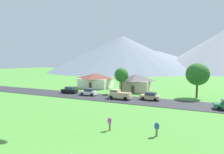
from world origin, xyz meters
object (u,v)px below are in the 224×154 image
tree_center (121,75)px  parked_car_white_mid_west (89,92)px  house_leftmost (136,83)px  tree_near_left (197,74)px  parked_car_tan_mid_east (150,96)px  parked_car_black_west_end (70,90)px  house_left_center (96,80)px  watcher_person (157,129)px  pickup_truck_sand_east_side (119,94)px

tree_center → parked_car_white_mid_west: bearing=-137.7°
house_leftmost → tree_near_left: tree_near_left is taller
parked_car_tan_mid_east → parked_car_black_west_end: bearing=179.9°
house_leftmost → tree_near_left: (15.26, -3.41, 2.95)m
house_left_center → parked_car_white_mid_west: 13.89m
tree_near_left → tree_center: (-17.88, -1.49, -0.62)m
house_left_center → parked_car_tan_mid_east: (20.07, -12.32, -1.51)m
house_left_center → tree_center: bearing=-31.6°
house_leftmost → parked_car_tan_mid_east: house_leftmost is taller
parked_car_white_mid_west → watcher_person: bearing=-42.7°
house_left_center → parked_car_tan_mid_east: house_left_center is taller
parked_car_black_west_end → pickup_truck_sand_east_side: 14.69m
house_left_center → pickup_truck_sand_east_side: 19.47m
house_left_center → watcher_person: house_left_center is taller
parked_car_white_mid_west → pickup_truck_sand_east_side: (8.46, -1.09, 0.19)m
house_left_center → pickup_truck_sand_east_side: (13.53, -13.94, -1.32)m
tree_near_left → pickup_truck_sand_east_side: (-15.81, -8.40, -4.38)m
tree_near_left → pickup_truck_sand_east_side: tree_near_left is taller
house_leftmost → tree_center: bearing=-118.1°
parked_car_black_west_end → parked_car_white_mid_west: 6.17m
house_leftmost → parked_car_white_mid_west: house_leftmost is taller
tree_near_left → watcher_person: bearing=-100.7°
house_leftmost → parked_car_black_west_end: (-15.14, -10.15, -1.63)m
parked_car_tan_mid_east → parked_car_white_mid_west: bearing=-178.0°
house_leftmost → house_left_center: (-14.07, 2.14, -0.11)m
house_leftmost → watcher_person: size_ratio=4.84×
parked_car_black_west_end → watcher_person: parked_car_black_west_end is taller
parked_car_black_west_end → parked_car_white_mid_west: size_ratio=1.01×
house_leftmost → parked_car_white_mid_west: (-9.00, -10.71, -1.63)m
tree_center → parked_car_tan_mid_east: (8.61, -5.29, -3.95)m
house_leftmost → parked_car_black_west_end: size_ratio=1.91×
house_left_center → pickup_truck_sand_east_side: house_left_center is taller
house_left_center → parked_car_black_west_end: house_left_center is taller
parked_car_white_mid_west → parked_car_black_west_end: bearing=174.8°
house_left_center → pickup_truck_sand_east_side: size_ratio=1.96×
tree_near_left → parked_car_tan_mid_east: bearing=-143.8°
tree_near_left → watcher_person: tree_near_left is taller
house_leftmost → tree_near_left: size_ratio=1.01×
tree_near_left → parked_car_black_west_end: 31.48m
parked_car_white_mid_west → pickup_truck_sand_east_side: pickup_truck_sand_east_side is taller
tree_center → parked_car_white_mid_west: 9.50m
house_leftmost → watcher_person: 30.61m
pickup_truck_sand_east_side → house_left_center: bearing=134.1°
house_leftmost → house_left_center: 14.24m
tree_near_left → watcher_person: 26.15m
parked_car_black_west_end → parked_car_tan_mid_east: bearing=-0.1°
house_leftmost → parked_car_tan_mid_east: (6.00, -10.19, -1.63)m
parked_car_black_west_end → pickup_truck_sand_east_side: pickup_truck_sand_east_side is taller
house_left_center → watcher_person: size_ratio=6.15×
tree_center → parked_car_black_west_end: bearing=-157.2°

